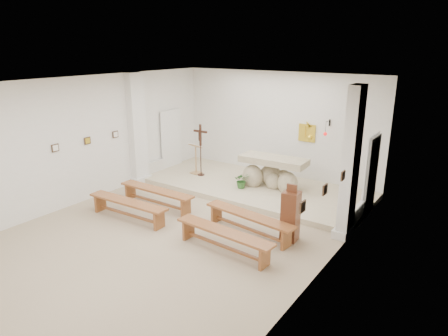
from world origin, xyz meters
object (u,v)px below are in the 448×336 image
Objects in this scene: altar at (272,175)px; bench_left_second at (128,205)px; bench_left_front at (156,193)px; bench_right_second at (224,236)px; lectern at (196,159)px; donation_pedestal at (290,216)px; bench_right_front at (249,219)px; crucifix_stand at (201,146)px.

bench_left_second is (-2.06, -3.87, -0.17)m from altar.
bench_left_front is 1.04m from bench_left_second.
altar is 0.84× the size of bench_right_second.
lectern is 2.69m from bench_left_front.
donation_pedestal is at bearing -56.85° from altar.
bench_right_front is at bearing 93.55° from bench_right_second.
lectern is 0.62× the size of crucifix_stand.
crucifix_stand is 0.71× the size of bench_left_front.
bench_right_front is at bearing -167.52° from donation_pedestal.
bench_left_front is (-3.89, -0.29, -0.21)m from donation_pedestal.
donation_pedestal is at bearing 16.40° from bench_left_second.
lectern is 0.44× the size of bench_left_front.
altar reaches higher than bench_right_second.
bench_left_second is at bearing -120.52° from altar.
donation_pedestal reaches higher than bench_left_second.
bench_left_front is 0.99× the size of bench_right_front.
bench_right_front is 1.01× the size of bench_left_second.
altar is 3.14m from donation_pedestal.
altar is 2.57m from crucifix_stand.
donation_pedestal is at bearing -29.84° from crucifix_stand.
bench_right_front is 1.00× the size of bench_right_second.
bench_right_second is (-0.91, -1.32, -0.21)m from donation_pedestal.
donation_pedestal is 4.12m from bench_left_second.
bench_left_second is at bearing -176.45° from bench_right_second.
bench_left_second is (0.00, -1.04, 0.00)m from bench_left_front.
bench_left_front is 3.15m from bench_right_second.
donation_pedestal is 0.98m from bench_right_front.
crucifix_stand is (0.26, -0.05, 0.47)m from lectern.
bench_left_second is 2.98m from bench_right_second.
lectern is at bearing 148.36° from donation_pedestal.
bench_left_second is at bearing -166.15° from donation_pedestal.
bench_right_second is at bearing -79.23° from altar.
altar reaches higher than bench_left_second.
bench_right_second is at bearing -83.12° from bench_right_front.
bench_right_second is (3.66, -3.62, -0.29)m from lectern.
bench_left_second is at bearing -90.29° from bench_left_front.
altar is 3.98m from bench_right_second.
altar is 1.95× the size of lectern.
altar reaches higher than bench_left_front.
lectern is 0.78× the size of donation_pedestal.
crucifix_stand is 1.27× the size of donation_pedestal.
donation_pedestal reaches higher than lectern.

